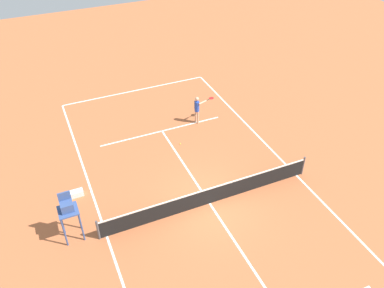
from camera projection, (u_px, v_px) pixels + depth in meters
name	position (u px, v px, depth m)	size (l,w,h in m)	color
ground_plane	(210.00, 203.00, 18.47)	(60.00, 60.00, 0.00)	#B76038
court_lines	(210.00, 203.00, 18.47)	(9.84, 23.31, 0.01)	white
tennis_net	(210.00, 196.00, 18.17)	(10.44, 0.10, 1.07)	#4C4C51
player_serving	(198.00, 107.00, 23.25)	(1.33, 0.53, 1.75)	#D8A884
tennis_ball	(180.00, 144.00, 22.09)	(0.07, 0.07, 0.07)	#CCE033
umpire_chair	(68.00, 210.00, 15.95)	(0.80, 0.80, 2.41)	#38518C
equipment_bag	(75.00, 194.00, 18.76)	(0.76, 0.32, 0.30)	white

